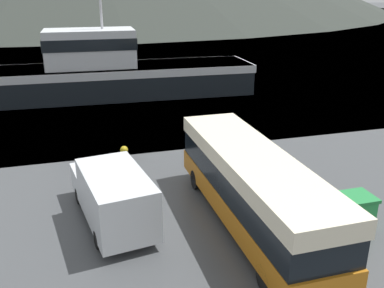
# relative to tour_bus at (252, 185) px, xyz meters

# --- Properties ---
(water_surface) EXTENTS (240.00, 240.00, 0.00)m
(water_surface) POSITION_rel_tour_bus_xyz_m (-0.89, 128.84, -1.74)
(water_surface) COLOR slate
(water_surface) RESTS_ON ground
(tour_bus) EXTENTS (2.64, 10.84, 3.07)m
(tour_bus) POSITION_rel_tour_bus_xyz_m (0.00, 0.00, 0.00)
(tour_bus) COLOR #B26614
(tour_bus) RESTS_ON ground
(delivery_van) EXTENTS (3.08, 6.40, 2.37)m
(delivery_van) POSITION_rel_tour_bus_xyz_m (-5.25, 1.71, -0.48)
(delivery_van) COLOR silver
(delivery_van) RESTS_ON ground
(fishing_boat) EXTENTS (23.09, 6.27, 10.55)m
(fishing_boat) POSITION_rel_tour_bus_xyz_m (-2.83, 23.02, 0.35)
(fishing_boat) COLOR black
(fishing_boat) RESTS_ON water_surface
(storage_bin) EXTENTS (1.46, 1.22, 1.34)m
(storage_bin) POSITION_rel_tour_bus_xyz_m (3.88, -1.23, -1.06)
(storage_bin) COLOR green
(storage_bin) RESTS_ON ground
(mooring_bollard) EXTENTS (0.42, 0.42, 0.92)m
(mooring_bollard) POSITION_rel_tour_bus_xyz_m (-4.00, 7.87, -1.24)
(mooring_bollard) COLOR #B29919
(mooring_bollard) RESTS_ON ground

